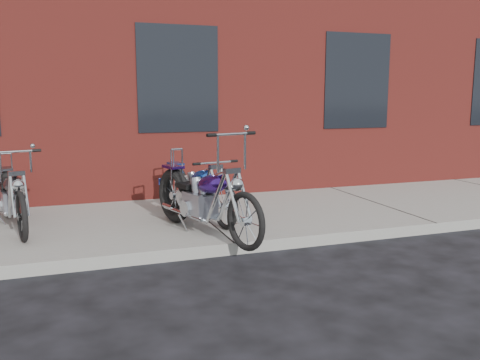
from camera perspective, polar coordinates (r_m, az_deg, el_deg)
name	(u,v)px	position (r m, az deg, el deg)	size (l,w,h in m)	color
ground	(235,255)	(6.25, -0.61, -8.43)	(120.00, 120.00, 0.00)	black
sidewalk	(203,221)	(7.61, -4.22, -4.61)	(22.00, 3.00, 0.15)	gray
building_brick	(135,14)	(13.93, -11.72, 17.81)	(22.00, 10.00, 8.00)	maroon
chopper_purple	(204,201)	(6.53, -4.11, -2.35)	(0.88, 2.33, 1.35)	black
chopper_blue	(197,191)	(7.45, -4.87, -1.23)	(0.69, 2.15, 0.95)	black
chopper_third	(13,199)	(7.51, -24.10, -1.94)	(0.64, 2.16, 1.11)	black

